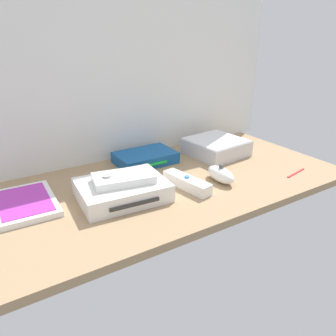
% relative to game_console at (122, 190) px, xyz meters
% --- Properties ---
extents(ground_plane, '(1.00, 0.48, 0.02)m').
position_rel_game_console_xyz_m(ground_plane, '(0.15, 0.02, -0.03)').
color(ground_plane, '#9E7F5B').
rests_on(ground_plane, ground).
extents(back_wall, '(1.10, 0.01, 0.64)m').
position_rel_game_console_xyz_m(back_wall, '(0.15, 0.27, 0.30)').
color(back_wall, white).
rests_on(back_wall, ground).
extents(game_console, '(0.22, 0.18, 0.04)m').
position_rel_game_console_xyz_m(game_console, '(0.00, 0.00, 0.00)').
color(game_console, white).
rests_on(game_console, ground_plane).
extents(mini_computer, '(0.18, 0.18, 0.05)m').
position_rel_game_console_xyz_m(mini_computer, '(0.39, 0.12, 0.00)').
color(mini_computer, silver).
rests_on(mini_computer, ground_plane).
extents(game_case, '(0.14, 0.19, 0.02)m').
position_rel_game_console_xyz_m(game_case, '(-0.21, 0.09, -0.01)').
color(game_case, white).
rests_on(game_case, ground_plane).
extents(network_router, '(0.18, 0.12, 0.03)m').
position_rel_game_console_xyz_m(network_router, '(0.16, 0.18, -0.00)').
color(network_router, '#145193').
rests_on(network_router, ground_plane).
extents(remote_wand, '(0.06, 0.15, 0.03)m').
position_rel_game_console_xyz_m(remote_wand, '(0.17, -0.04, -0.01)').
color(remote_wand, white).
rests_on(remote_wand, ground_plane).
extents(remote_nunchuk, '(0.05, 0.10, 0.05)m').
position_rel_game_console_xyz_m(remote_nunchuk, '(0.27, -0.05, -0.00)').
color(remote_nunchuk, white).
rests_on(remote_nunchuk, ground_plane).
extents(remote_classic_pad, '(0.16, 0.11, 0.02)m').
position_rel_game_console_xyz_m(remote_classic_pad, '(0.00, -0.00, 0.03)').
color(remote_classic_pad, white).
rests_on(remote_classic_pad, game_console).
extents(stylus_pen, '(0.09, 0.02, 0.01)m').
position_rel_game_console_xyz_m(stylus_pen, '(0.49, -0.13, -0.02)').
color(stylus_pen, red).
rests_on(stylus_pen, ground_plane).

